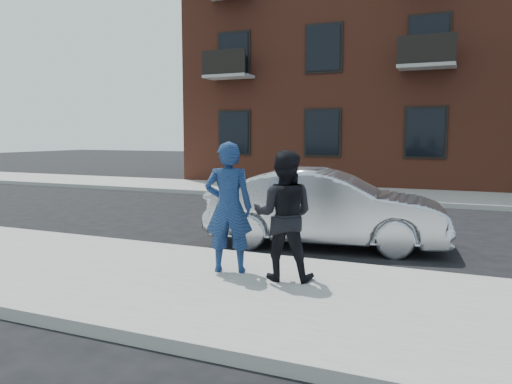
% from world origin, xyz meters
% --- Properties ---
extents(ground, '(100.00, 100.00, 0.00)m').
position_xyz_m(ground, '(0.00, 0.00, 0.00)').
color(ground, black).
rests_on(ground, ground).
extents(near_sidewalk, '(50.00, 3.50, 0.15)m').
position_xyz_m(near_sidewalk, '(0.00, -0.25, 0.07)').
color(near_sidewalk, gray).
rests_on(near_sidewalk, ground).
extents(near_curb, '(50.00, 0.10, 0.15)m').
position_xyz_m(near_curb, '(0.00, 1.55, 0.07)').
color(near_curb, '#999691').
rests_on(near_curb, ground).
extents(far_sidewalk, '(50.00, 3.50, 0.15)m').
position_xyz_m(far_sidewalk, '(0.00, 11.25, 0.07)').
color(far_sidewalk, gray).
rests_on(far_sidewalk, ground).
extents(far_curb, '(50.00, 0.10, 0.15)m').
position_xyz_m(far_curb, '(0.00, 9.45, 0.07)').
color(far_curb, '#999691').
rests_on(far_curb, ground).
extents(apartment_building, '(24.30, 10.30, 12.30)m').
position_xyz_m(apartment_building, '(2.00, 18.00, 6.16)').
color(apartment_building, brown).
rests_on(apartment_building, ground).
extents(silver_sedan, '(4.62, 2.17, 1.47)m').
position_xyz_m(silver_sedan, '(-0.81, 3.20, 0.73)').
color(silver_sedan, '#B7BABF').
rests_on(silver_sedan, ground).
extents(man_hoodie, '(0.79, 0.64, 1.87)m').
position_xyz_m(man_hoodie, '(-1.47, 0.40, 1.09)').
color(man_hoodie, navy).
rests_on(man_hoodie, near_sidewalk).
extents(man_peacoat, '(0.97, 0.83, 1.76)m').
position_xyz_m(man_peacoat, '(-0.62, 0.36, 1.03)').
color(man_peacoat, black).
rests_on(man_peacoat, near_sidewalk).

